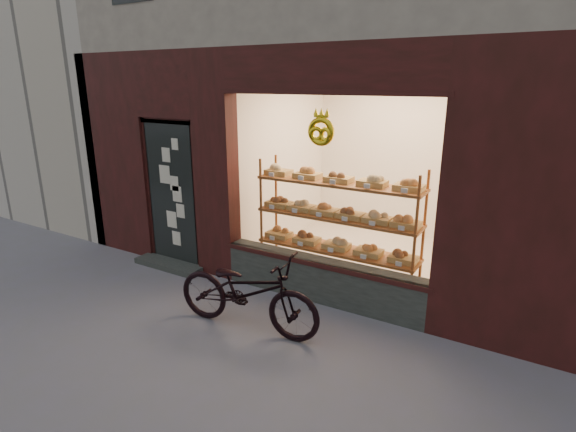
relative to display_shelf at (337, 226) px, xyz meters
The scene contains 4 objects.
ground 2.74m from the display_shelf, 100.01° to the right, with size 90.00×90.00×0.00m, color slate.
neighbor_left 11.08m from the display_shelf, 163.64° to the left, with size 12.00×7.00×9.00m, color #BAB5AB.
display_shelf is the anchor object (origin of this frame).
bicycle 1.59m from the display_shelf, 105.19° to the right, with size 0.61×1.75×0.92m, color black.
Camera 1 is at (2.76, -2.58, 2.70)m, focal length 28.00 mm.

